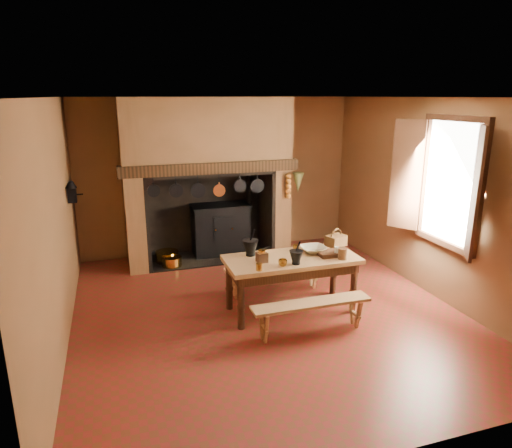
{
  "coord_description": "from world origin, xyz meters",
  "views": [
    {
      "loc": [
        -1.83,
        -5.34,
        2.82
      ],
      "look_at": [
        -0.05,
        0.3,
        1.15
      ],
      "focal_mm": 32.0,
      "sensor_mm": 36.0,
      "label": 1
    }
  ],
  "objects_px": {
    "work_table": "(291,266)",
    "iron_range": "(221,229)",
    "coffee_grinder": "(262,256)",
    "bench_front": "(311,310)",
    "mixing_bowl": "(313,249)",
    "wicker_basket": "(336,240)"
  },
  "relations": [
    {
      "from": "iron_range",
      "to": "bench_front",
      "type": "xyz_separation_m",
      "value": [
        0.37,
        -3.19,
        -0.17
      ]
    },
    {
      "from": "iron_range",
      "to": "coffee_grinder",
      "type": "distance_m",
      "value": 2.6
    },
    {
      "from": "mixing_bowl",
      "to": "wicker_basket",
      "type": "bearing_deg",
      "value": 21.2
    },
    {
      "from": "wicker_basket",
      "to": "work_table",
      "type": "bearing_deg",
      "value": 177.89
    },
    {
      "from": "bench_front",
      "to": "mixing_bowl",
      "type": "xyz_separation_m",
      "value": [
        0.36,
        0.76,
        0.49
      ]
    },
    {
      "from": "coffee_grinder",
      "to": "mixing_bowl",
      "type": "relative_size",
      "value": 0.58
    },
    {
      "from": "work_table",
      "to": "iron_range",
      "type": "bearing_deg",
      "value": 98.3
    },
    {
      "from": "bench_front",
      "to": "wicker_basket",
      "type": "height_order",
      "value": "wicker_basket"
    },
    {
      "from": "coffee_grinder",
      "to": "work_table",
      "type": "bearing_deg",
      "value": 0.58
    },
    {
      "from": "bench_front",
      "to": "mixing_bowl",
      "type": "height_order",
      "value": "mixing_bowl"
    },
    {
      "from": "work_table",
      "to": "mixing_bowl",
      "type": "distance_m",
      "value": 0.4
    },
    {
      "from": "work_table",
      "to": "mixing_bowl",
      "type": "bearing_deg",
      "value": 15.53
    },
    {
      "from": "wicker_basket",
      "to": "iron_range",
      "type": "bearing_deg",
      "value": 96.12
    },
    {
      "from": "coffee_grinder",
      "to": "mixing_bowl",
      "type": "distance_m",
      "value": 0.8
    },
    {
      "from": "mixing_bowl",
      "to": "wicker_basket",
      "type": "height_order",
      "value": "wicker_basket"
    },
    {
      "from": "coffee_grinder",
      "to": "wicker_basket",
      "type": "xyz_separation_m",
      "value": [
        1.21,
        0.31,
        0.01
      ]
    },
    {
      "from": "bench_front",
      "to": "coffee_grinder",
      "type": "bearing_deg",
      "value": 124.64
    },
    {
      "from": "iron_range",
      "to": "mixing_bowl",
      "type": "xyz_separation_m",
      "value": [
        0.72,
        -2.43,
        0.32
      ]
    },
    {
      "from": "mixing_bowl",
      "to": "wicker_basket",
      "type": "distance_m",
      "value": 0.46
    },
    {
      "from": "wicker_basket",
      "to": "coffee_grinder",
      "type": "bearing_deg",
      "value": 173.53
    },
    {
      "from": "iron_range",
      "to": "wicker_basket",
      "type": "xyz_separation_m",
      "value": [
        1.15,
        -2.26,
        0.36
      ]
    },
    {
      "from": "iron_range",
      "to": "coffee_grinder",
      "type": "xyz_separation_m",
      "value": [
        -0.06,
        -2.57,
        0.35
      ]
    }
  ]
}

